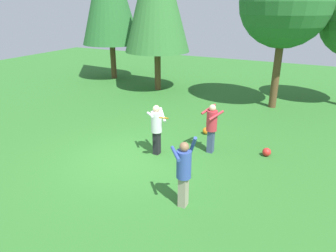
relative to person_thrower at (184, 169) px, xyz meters
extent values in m
plane|color=#2D6B28|center=(-2.46, 1.35, -0.98)|extent=(40.00, 40.00, 0.00)
cube|color=gray|center=(0.00, 0.00, -0.60)|extent=(0.19, 0.22, 0.77)
cylinder|color=#334C9E|center=(0.00, 0.00, 0.12)|extent=(0.34, 0.34, 0.67)
sphere|color=#8C6647|center=(0.00, 0.00, 0.56)|extent=(0.22, 0.22, 0.22)
cylinder|color=#334C9E|center=(-0.15, -0.13, 0.41)|extent=(0.43, 0.49, 0.12)
cylinder|color=#334C9E|center=(0.15, 0.13, 0.58)|extent=(0.30, 0.34, 0.52)
cube|color=black|center=(-1.86, 2.13, -0.61)|extent=(0.19, 0.22, 0.76)
cylinder|color=silver|center=(-1.86, 2.13, 0.10)|extent=(0.34, 0.34, 0.66)
sphere|color=beige|center=(-1.86, 2.13, 0.53)|extent=(0.21, 0.21, 0.21)
cylinder|color=silver|center=(-1.71, 2.27, 0.32)|extent=(0.42, 0.43, 0.35)
cylinder|color=silver|center=(-2.00, 2.00, 0.37)|extent=(0.45, 0.46, 0.15)
cube|color=#38476B|center=(-0.37, 3.02, -0.61)|extent=(0.19, 0.22, 0.75)
cylinder|color=#B72D38|center=(-0.37, 3.02, 0.10)|extent=(0.34, 0.34, 0.65)
sphere|color=beige|center=(-0.37, 3.02, 0.52)|extent=(0.21, 0.21, 0.21)
cylinder|color=#B72D38|center=(-0.20, 2.91, 0.33)|extent=(0.37, 0.50, 0.27)
cylinder|color=#B72D38|center=(-0.53, 3.13, 0.42)|extent=(0.37, 0.50, 0.29)
cylinder|color=orange|center=(-1.32, 1.58, 0.50)|extent=(0.32, 0.31, 0.14)
sphere|color=orange|center=(-0.99, 4.35, -0.86)|extent=(0.26, 0.26, 0.26)
sphere|color=red|center=(1.33, 3.53, -0.85)|extent=(0.27, 0.27, 0.27)
sphere|color=white|center=(-0.49, 1.31, -0.85)|extent=(0.27, 0.27, 0.27)
cylinder|color=brown|center=(-5.63, 9.26, 0.93)|extent=(0.34, 0.34, 3.83)
cylinder|color=brown|center=(0.67, 8.79, 0.73)|extent=(0.33, 0.33, 3.44)
sphere|color=#28662D|center=(0.67, 8.79, 3.59)|extent=(3.78, 3.78, 3.78)
cylinder|color=brown|center=(-9.54, 10.53, 0.99)|extent=(0.34, 0.34, 3.94)
camera|label=1|loc=(2.40, -5.65, 3.48)|focal=32.87mm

